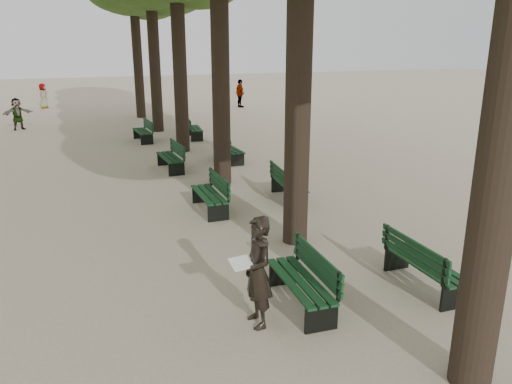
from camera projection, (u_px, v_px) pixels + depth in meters
name	position (u px, v px, depth m)	size (l,w,h in m)	color
ground	(293.00, 325.00, 7.54)	(120.00, 120.00, 0.00)	#BCA98E
bench_left_0	(301.00, 291.00, 8.01)	(0.69, 1.83, 0.92)	black
bench_left_1	(210.00, 201.00, 12.56)	(0.61, 1.81, 0.92)	black
bench_left_2	(170.00, 162.00, 16.61)	(0.63, 1.82, 0.92)	black
bench_left_3	(143.00, 135.00, 21.48)	(0.65, 1.82, 0.92)	black
bench_right_0	(424.00, 273.00, 8.62)	(0.64, 1.82, 0.92)	black
bench_right_1	(289.00, 190.00, 13.48)	(0.81, 1.86, 0.92)	black
bench_right_2	(230.00, 154.00, 17.87)	(0.58, 1.80, 0.92)	black
bench_right_3	(195.00, 132.00, 22.19)	(0.79, 1.86, 0.92)	black
man_with_map	(258.00, 272.00, 7.33)	(0.61, 0.69, 1.72)	black
pedestrian_c	(240.00, 93.00, 32.62)	(1.07, 0.36, 1.82)	#262628
pedestrian_d	(43.00, 96.00, 32.24)	(0.78, 0.32, 1.59)	#262628
pedestrian_e	(17.00, 114.00, 24.25)	(1.43, 0.31, 1.54)	#262628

